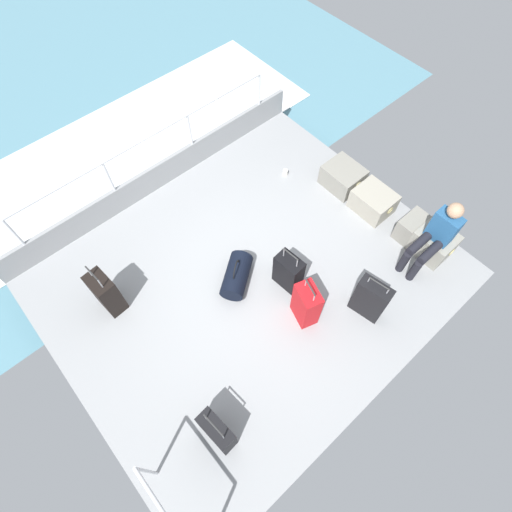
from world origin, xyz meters
The scene contains 17 objects.
ground_plane centered at (0.00, 0.00, -0.03)m, with size 4.40×5.20×0.06m, color #939699.
gunwale_port centered at (-2.17, 0.00, 0.23)m, with size 0.06×5.20×0.45m, color #939699.
railing_port centered at (-2.17, 0.00, 0.78)m, with size 0.04×4.20×1.02m.
stair_rail_starboard centered at (1.60, -2.35, 0.65)m, with size 0.94×0.04×0.97m.
sea_wake centered at (-3.60, 0.00, -0.34)m, with size 12.00×12.00×0.01m.
cargo_crate_0 centered at (-0.30, 2.16, 0.18)m, with size 0.61×0.49×0.36m.
cargo_crate_1 centered at (0.32, 2.15, 0.18)m, with size 0.61×0.48×0.35m.
cargo_crate_2 centered at (1.16, 2.20, 0.19)m, with size 0.65×0.43×0.37m.
cargo_crate_3 centered at (1.37, 2.20, 0.20)m, with size 0.55×0.45×0.41m.
passenger_seated centered at (1.37, 2.01, 0.59)m, with size 0.34×0.66×1.11m.
suitcase_0 centered at (1.29, -1.59, 0.25)m, with size 0.45×0.23×0.72m.
suitcase_1 centered at (-0.90, -1.64, 0.34)m, with size 0.39×0.27×0.89m.
suitcase_2 centered at (0.89, 0.16, 0.34)m, with size 0.40×0.33×0.83m.
suitcase_3 centered at (1.37, 0.81, 0.34)m, with size 0.45×0.27×0.79m.
suitcase_4 centered at (0.39, 0.33, 0.29)m, with size 0.38×0.25×0.76m.
duffel_bag centered at (-0.07, -0.18, 0.16)m, with size 0.62×0.68×0.46m.
paper_cup centered at (-1.04, 1.64, 0.05)m, with size 0.08×0.08×0.10m, color white.
Camera 1 is at (2.02, -1.67, 5.08)m, focal length 28.90 mm.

